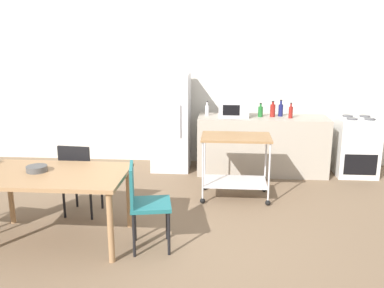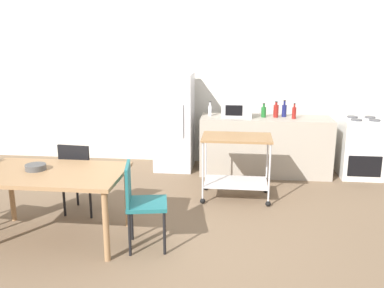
{
  "view_description": "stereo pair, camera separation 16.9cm",
  "coord_description": "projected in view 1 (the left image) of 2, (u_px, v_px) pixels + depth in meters",
  "views": [
    {
      "loc": [
        0.32,
        -3.91,
        2.1
      ],
      "look_at": [
        -0.09,
        1.2,
        0.8
      ],
      "focal_mm": 39.51,
      "sensor_mm": 36.0,
      "label": 1
    },
    {
      "loc": [
        0.48,
        -3.89,
        2.1
      ],
      "look_at": [
        -0.09,
        1.2,
        0.8
      ],
      "focal_mm": 39.51,
      "sensor_mm": 36.0,
      "label": 2
    }
  ],
  "objects": [
    {
      "name": "kitchen_counter",
      "position": [
        262.0,
        145.0,
        6.65
      ],
      "size": [
        2.0,
        0.64,
        0.9
      ],
      "primitive_type": "cube",
      "color": "#A89E8E",
      "rests_on": "ground_plane"
    },
    {
      "name": "bottle_wine",
      "position": [
        207.0,
        110.0,
        6.63
      ],
      "size": [
        0.06,
        0.06,
        0.23
      ],
      "color": "silver",
      "rests_on": "kitchen_counter"
    },
    {
      "name": "fruit_bowl",
      "position": [
        37.0,
        169.0,
        4.36
      ],
      "size": [
        0.21,
        0.21,
        0.06
      ],
      "primitive_type": "cylinder",
      "color": "#4C4C4C",
      "rests_on": "dining_table"
    },
    {
      "name": "ground_plane",
      "position": [
        192.0,
        249.0,
        4.32
      ],
      "size": [
        12.0,
        12.0,
        0.0
      ],
      "primitive_type": "plane",
      "color": "brown"
    },
    {
      "name": "back_wall",
      "position": [
        207.0,
        77.0,
        7.05
      ],
      "size": [
        8.4,
        0.12,
        2.9
      ],
      "primitive_type": "cube",
      "color": "silver",
      "rests_on": "ground_plane"
    },
    {
      "name": "bottle_olive_oil",
      "position": [
        291.0,
        112.0,
        6.42
      ],
      "size": [
        0.06,
        0.06,
        0.24
      ],
      "color": "maroon",
      "rests_on": "kitchen_counter"
    },
    {
      "name": "chair_teal",
      "position": [
        144.0,
        200.0,
        4.21
      ],
      "size": [
        0.47,
        0.47,
        0.89
      ],
      "rotation": [
        0.0,
        0.0,
        1.76
      ],
      "color": "#1E666B",
      "rests_on": "ground_plane"
    },
    {
      "name": "stove_oven",
      "position": [
        356.0,
        146.0,
        6.55
      ],
      "size": [
        0.6,
        0.61,
        0.92
      ],
      "color": "white",
      "rests_on": "ground_plane"
    },
    {
      "name": "refrigerator",
      "position": [
        171.0,
        122.0,
        6.78
      ],
      "size": [
        0.6,
        0.63,
        1.55
      ],
      "color": "silver",
      "rests_on": "ground_plane"
    },
    {
      "name": "chair_black",
      "position": [
        79.0,
        174.0,
        5.01
      ],
      "size": [
        0.43,
        0.43,
        0.89
      ],
      "rotation": [
        0.0,
        0.0,
        3.05
      ],
      "color": "black",
      "rests_on": "ground_plane"
    },
    {
      "name": "bottle_soda",
      "position": [
        260.0,
        111.0,
        6.53
      ],
      "size": [
        0.08,
        0.08,
        0.22
      ],
      "color": "#1E6628",
      "rests_on": "kitchen_counter"
    },
    {
      "name": "bottle_sparkling_water",
      "position": [
        281.0,
        110.0,
        6.57
      ],
      "size": [
        0.07,
        0.07,
        0.26
      ],
      "color": "navy",
      "rests_on": "kitchen_counter"
    },
    {
      "name": "microwave",
      "position": [
        234.0,
        108.0,
        6.53
      ],
      "size": [
        0.46,
        0.35,
        0.26
      ],
      "color": "silver",
      "rests_on": "kitchen_counter"
    },
    {
      "name": "dining_table",
      "position": [
        53.0,
        181.0,
        4.33
      ],
      "size": [
        1.5,
        0.9,
        0.75
      ],
      "color": "#A37A51",
      "rests_on": "ground_plane"
    },
    {
      "name": "kitchen_cart",
      "position": [
        236.0,
        156.0,
        5.56
      ],
      "size": [
        0.91,
        0.57,
        0.85
      ],
      "color": "olive",
      "rests_on": "ground_plane"
    },
    {
      "name": "bottle_sesame_oil",
      "position": [
        273.0,
        110.0,
        6.52
      ],
      "size": [
        0.08,
        0.08,
        0.25
      ],
      "color": "maroon",
      "rests_on": "kitchen_counter"
    }
  ]
}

